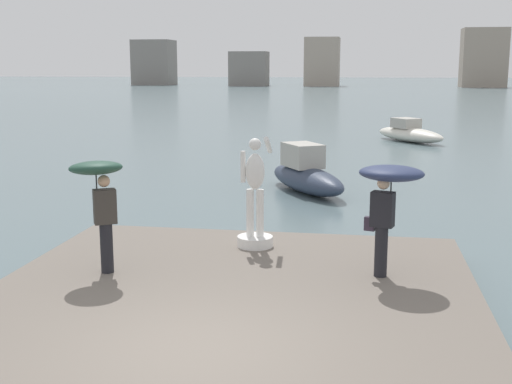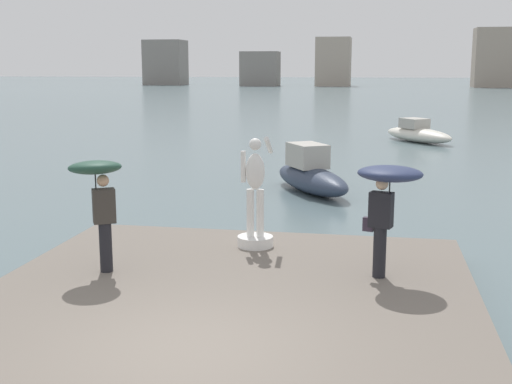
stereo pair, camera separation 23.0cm
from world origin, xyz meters
The scene contains 8 objects.
ground_plane centered at (0.00, 40.00, 0.00)m, with size 400.00×400.00×0.00m, color slate.
pier centered at (0.00, 1.58, 0.20)m, with size 7.96×9.16×0.40m, color #70665B.
statue_white_figure centered at (-0.05, 4.93, 1.21)m, with size 0.72×0.92×2.21m.
onlooker_left centered at (-2.41, 2.82, 1.93)m, with size 1.25×1.25×2.03m.
onlooker_right centered at (2.48, 3.39, 1.97)m, with size 1.36×1.37×1.96m.
boat_near centered at (4.42, 28.26, 0.45)m, with size 4.05×4.82×1.23m.
boat_mid centered at (0.25, 13.05, 0.55)m, with size 3.31×4.32×1.53m.
distant_skyline centered at (-2.35, 129.74, 4.90)m, with size 87.65×12.50×11.13m.
Camera 1 is at (2.05, -7.72, 3.96)m, focal length 46.31 mm.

